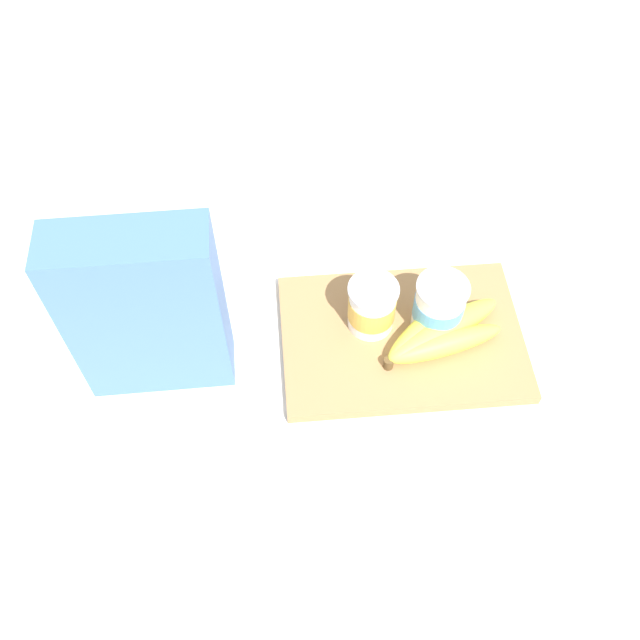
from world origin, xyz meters
name	(u,v)px	position (x,y,z in m)	size (l,w,h in m)	color
ground_plane	(401,341)	(0.00, 0.00, 0.00)	(2.40, 2.40, 0.00)	silver
cutting_board	(402,338)	(0.00, 0.00, 0.01)	(0.34, 0.23, 0.02)	#A37A4C
cereal_box	(146,312)	(-0.33, -0.02, 0.14)	(0.19, 0.07, 0.27)	#4770B7
yogurt_cup_front	(372,306)	(-0.04, 0.02, 0.06)	(0.07, 0.07, 0.08)	white
yogurt_cup_back	(439,306)	(0.05, 0.01, 0.06)	(0.07, 0.07, 0.09)	white
banana_bunch	(439,333)	(0.05, -0.01, 0.03)	(0.18, 0.13, 0.04)	#DBDA43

